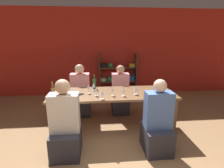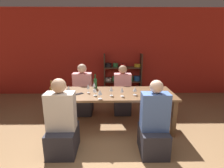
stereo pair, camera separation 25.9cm
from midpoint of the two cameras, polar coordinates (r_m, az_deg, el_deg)
The scene contains 21 objects.
wall_back_red at distance 5.65m, azimuth -4.15°, elevation 10.15°, with size 8.80×0.06×2.70m.
shelf_unit at distance 5.61m, azimuth 0.59°, elevation 1.55°, with size 1.19×0.30×1.33m.
dining_table at distance 3.47m, azimuth -1.99°, elevation -4.21°, with size 2.42×0.90×0.76m.
wine_bottle_green at distance 3.15m, azimuth -20.97°, elevation -3.00°, with size 0.07×0.07×0.34m.
wine_bottle_dark at distance 3.72m, azimuth -7.75°, elevation 0.29°, with size 0.07×0.07×0.30m.
wine_glass_empty_a at distance 3.25m, azimuth -7.51°, elevation -2.13°, with size 0.07×0.07×0.15m.
wine_glass_red_a at distance 3.46m, azimuth -16.20°, elevation -1.62°, with size 0.08×0.08×0.15m.
wine_glass_white_a at distance 3.34m, azimuth 12.91°, elevation -1.68°, with size 0.07×0.07×0.16m.
wine_glass_white_b at distance 3.24m, azimuth -2.16°, elevation -1.67°, with size 0.07×0.07×0.18m.
wine_glass_red_b at distance 3.07m, azimuth -5.74°, elevation -2.89°, with size 0.08×0.08×0.17m.
wine_glass_red_c at distance 3.60m, azimuth -8.08°, elevation -0.42°, with size 0.07×0.07×0.17m.
wine_glass_red_d at distance 3.33m, azimuth 5.50°, elevation -1.54°, with size 0.08×0.08×0.16m.
wine_glass_red_e at distance 3.58m, azimuth -18.87°, elevation -0.88°, with size 0.07×0.07×0.18m.
wine_glass_white_c at distance 3.22m, azimuth 1.39°, elevation -1.91°, with size 0.07×0.07×0.18m.
wine_glass_empty_b at distance 3.42m, azimuth -9.87°, elevation -1.03°, with size 0.06×0.06×0.18m.
wine_glass_red_f at distance 3.73m, azimuth 12.26°, elevation 0.18°, with size 0.07×0.07×0.17m.
cell_phone at distance 3.40m, azimuth -12.65°, elevation -3.40°, with size 0.16×0.15×0.01m.
person_near_a at distance 2.93m, azimuth 12.05°, elevation -13.27°, with size 0.42×0.53×1.21m.
person_far_a at distance 4.30m, azimuth 0.96°, elevation -3.81°, with size 0.40×0.50×1.18m.
person_near_b at distance 2.91m, azimuth -17.48°, elevation -13.72°, with size 0.44×0.55×1.23m.
person_far_b at distance 4.31m, azimuth -11.88°, elevation -3.98°, with size 0.44×0.55×1.22m.
Camera 1 is at (-0.24, -1.79, 1.80)m, focal length 28.00 mm.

